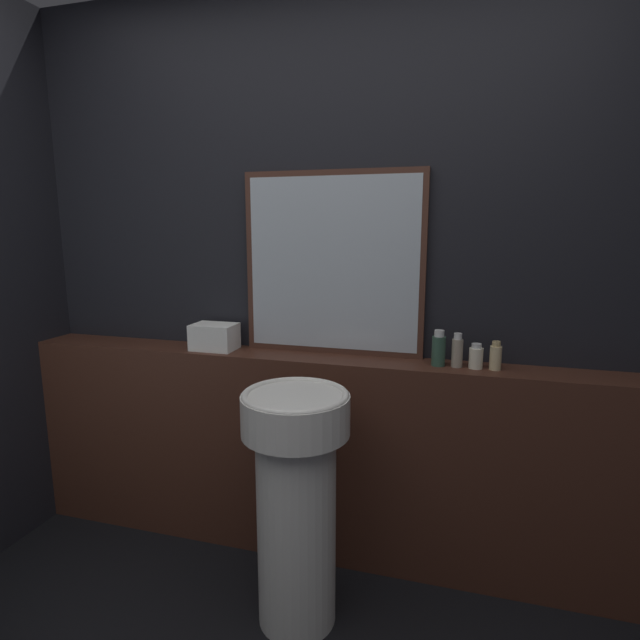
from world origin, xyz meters
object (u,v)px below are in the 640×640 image
object	(u,v)px
towel_stack	(214,337)
lotion_bottle	(476,357)
pedestal_sink	(296,496)
shampoo_bottle	(439,349)
body_wash_bottle	(496,357)
mirror	(333,264)
conditioner_bottle	(457,351)

from	to	relation	value
towel_stack	lotion_bottle	world-z (taller)	towel_stack
pedestal_sink	shampoo_bottle	distance (m)	0.80
shampoo_bottle	lotion_bottle	bearing A→B (deg)	-0.00
pedestal_sink	body_wash_bottle	distance (m)	0.94
pedestal_sink	lotion_bottle	bearing A→B (deg)	34.63
mirror	pedestal_sink	bearing A→B (deg)	-90.36
towel_stack	body_wash_bottle	size ratio (longest dim) A/B	1.72
conditioner_bottle	body_wash_bottle	xyz separation A→B (m)	(0.15, 0.00, -0.01)
pedestal_sink	body_wash_bottle	xyz separation A→B (m)	(0.69, 0.42, 0.47)
pedestal_sink	towel_stack	size ratio (longest dim) A/B	4.58
mirror	shampoo_bottle	world-z (taller)	mirror
mirror	lotion_bottle	world-z (taller)	mirror
towel_stack	shampoo_bottle	distance (m)	1.00
mirror	body_wash_bottle	size ratio (longest dim) A/B	6.92
mirror	shampoo_bottle	bearing A→B (deg)	-10.50
conditioner_bottle	lotion_bottle	distance (m)	0.07
mirror	lotion_bottle	bearing A→B (deg)	-8.03
conditioner_bottle	body_wash_bottle	world-z (taller)	conditioner_bottle
pedestal_sink	conditioner_bottle	xyz separation A→B (m)	(0.54, 0.42, 0.48)
pedestal_sink	mirror	distance (m)	0.96
pedestal_sink	body_wash_bottle	size ratio (longest dim) A/B	7.87
shampoo_bottle	conditioner_bottle	bearing A→B (deg)	-0.00
pedestal_sink	mirror	bearing A→B (deg)	89.64
shampoo_bottle	conditioner_bottle	world-z (taller)	shampoo_bottle
towel_stack	lotion_bottle	xyz separation A→B (m)	(1.15, -0.00, -0.01)
mirror	shampoo_bottle	distance (m)	0.58
towel_stack	body_wash_bottle	world-z (taller)	towel_stack
towel_stack	lotion_bottle	size ratio (longest dim) A/B	1.97
towel_stack	shampoo_bottle	bearing A→B (deg)	0.00
pedestal_sink	body_wash_bottle	bearing A→B (deg)	31.67
towel_stack	lotion_bottle	bearing A→B (deg)	-0.00
shampoo_bottle	towel_stack	bearing A→B (deg)	-180.00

